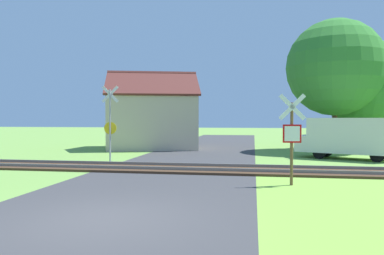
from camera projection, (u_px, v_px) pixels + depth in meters
name	position (u px, v px, depth m)	size (l,w,h in m)	color
ground_plane	(103.00, 219.00, 8.18)	(160.00, 160.00, 0.00)	#6B9942
road_asphalt	(132.00, 200.00, 10.15)	(6.69, 80.00, 0.01)	#38383A
rail_track	(177.00, 169.00, 16.05)	(60.00, 2.60, 0.22)	#422D1E
stop_sign_near	(292.00, 134.00, 12.29)	(0.88, 0.16, 3.02)	brown
crossing_sign_far	(110.00, 120.00, 19.14)	(0.87, 0.18, 3.89)	#9E9EA5
house	(152.00, 120.00, 27.64)	(7.86, 7.44, 5.69)	#C6B293
tree_right	(335.00, 68.00, 24.93)	(6.43, 6.43, 8.82)	#513823
tree_far	(363.00, 83.00, 26.40)	(6.22, 6.22, 7.82)	#513823
mail_truck	(347.00, 136.00, 20.34)	(5.23, 3.72, 2.24)	silver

